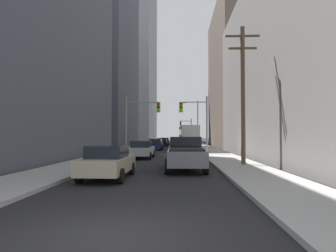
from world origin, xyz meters
TOP-DOWN VIEW (x-y plane):
  - ground_plane at (0.00, 0.00)m, footprint 400.00×400.00m
  - sidewalk_left at (-5.11, 50.00)m, footprint 3.13×160.00m
  - sidewalk_right at (5.11, 50.00)m, footprint 3.13×160.00m
  - city_bus at (2.71, 39.45)m, footprint 2.86×11.57m
  - pickup_truck_grey at (1.71, 11.05)m, footprint 2.20×5.43m
  - sedan_beige at (-1.92, 7.52)m, footprint 1.95×4.24m
  - sedan_silver at (-1.90, 19.10)m, footprint 1.95×4.23m
  - sedan_navy at (-1.89, 33.40)m, footprint 1.95×4.23m
  - sedan_black at (-1.78, 45.79)m, footprint 1.95×4.21m
  - sedan_maroon at (-1.73, 53.92)m, footprint 1.95×4.24m
  - traffic_signal_near_left at (-2.61, 23.94)m, footprint 3.62×0.44m
  - traffic_signal_near_right at (2.94, 23.94)m, footprint 2.91×0.44m
  - traffic_signal_far_right at (2.98, 63.53)m, footprint 2.82×0.44m
  - utility_pole_right at (5.43, 13.03)m, footprint 2.20×0.28m
  - street_lamp_right at (3.85, 40.24)m, footprint 2.48×0.32m
  - building_left_mid_office at (-17.71, 47.04)m, footprint 20.08×21.09m
  - building_left_far_tower at (-19.75, 88.80)m, footprint 25.11×28.74m
  - building_right_mid_block at (17.50, 44.18)m, footprint 20.09×22.67m

SIDE VIEW (x-z plane):
  - ground_plane at x=0.00m, z-range 0.00..0.00m
  - sidewalk_left at x=-5.11m, z-range 0.00..0.15m
  - sidewalk_right at x=5.11m, z-range 0.00..0.15m
  - sedan_beige at x=-1.92m, z-range 0.01..1.53m
  - sedan_silver at x=-1.90m, z-range 0.01..1.53m
  - sedan_navy at x=-1.89m, z-range 0.01..1.53m
  - sedan_black at x=-1.78m, z-range 0.01..1.53m
  - sedan_maroon at x=-1.73m, z-range 0.01..1.53m
  - pickup_truck_grey at x=1.71m, z-range -0.02..1.88m
  - city_bus at x=2.71m, z-range 0.23..3.63m
  - traffic_signal_far_right at x=2.98m, z-range 0.99..6.99m
  - traffic_signal_near_right at x=2.94m, z-range 1.00..7.00m
  - traffic_signal_near_left at x=-2.61m, z-range 1.03..7.03m
  - street_lamp_right at x=3.85m, z-range 0.80..8.30m
  - utility_pole_right at x=5.43m, z-range 0.27..9.27m
  - building_right_mid_block at x=17.50m, z-range 0.00..24.14m
  - building_left_mid_office at x=-17.71m, z-range 0.00..31.79m
  - building_left_far_tower at x=-19.75m, z-range 0.00..60.93m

